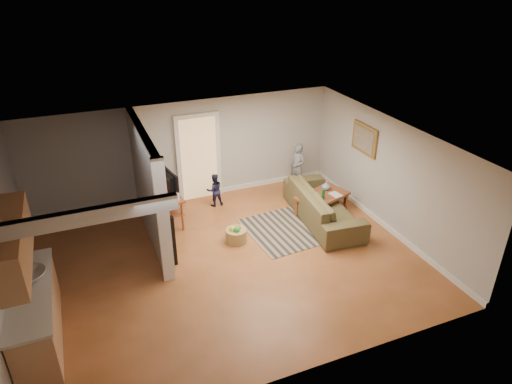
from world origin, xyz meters
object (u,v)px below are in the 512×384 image
(toy_basket, at_px, (236,235))
(toddler, at_px, (215,205))
(child, at_px, (296,189))
(coffee_table, at_px, (322,198))
(speaker_left, at_px, (172,241))
(tv_console, at_px, (167,196))
(speaker_right, at_px, (161,215))
(sofa, at_px, (322,219))

(toy_basket, xyz_separation_m, toddler, (0.08, 1.73, -0.17))
(child, height_order, toddler, child)
(coffee_table, xyz_separation_m, toddler, (-2.25, 1.31, -0.38))
(speaker_left, distance_m, toy_basket, 1.50)
(toy_basket, bearing_deg, tv_console, 130.00)
(coffee_table, distance_m, child, 1.39)
(speaker_left, height_order, child, speaker_left)
(tv_console, bearing_deg, toddler, 6.86)
(speaker_left, xyz_separation_m, speaker_right, (0.00, 1.06, 0.02))
(coffee_table, bearing_deg, child, 89.84)
(sofa, bearing_deg, speaker_right, 85.62)
(tv_console, xyz_separation_m, speaker_left, (-0.26, -1.67, -0.14))
(tv_console, xyz_separation_m, speaker_right, (-0.26, -0.61, -0.12))
(coffee_table, relative_size, toy_basket, 3.11)
(coffee_table, xyz_separation_m, speaker_right, (-3.75, 0.34, 0.19))
(speaker_right, relative_size, child, 0.89)
(tv_console, relative_size, toy_basket, 2.77)
(sofa, relative_size, speaker_right, 2.31)
(speaker_left, bearing_deg, sofa, 2.75)
(toddler, bearing_deg, toy_basket, 87.92)
(sofa, xyz_separation_m, speaker_right, (-3.60, 0.64, 0.56))
(sofa, distance_m, tv_console, 3.63)
(child, bearing_deg, tv_console, -100.90)
(tv_console, height_order, speaker_left, speaker_left)
(child, bearing_deg, sofa, -22.56)
(tv_console, relative_size, speaker_right, 1.11)
(sofa, xyz_separation_m, child, (0.15, 1.63, 0.00))
(toy_basket, bearing_deg, speaker_right, 151.64)
(sofa, distance_m, toy_basket, 2.19)
(coffee_table, relative_size, tv_console, 1.12)
(tv_console, xyz_separation_m, toddler, (1.23, 0.36, -0.68))
(toddler, bearing_deg, tv_console, 16.78)
(toddler, bearing_deg, coffee_table, 150.42)
(coffee_table, xyz_separation_m, toy_basket, (-2.33, -0.43, -0.21))
(coffee_table, relative_size, speaker_right, 1.24)
(speaker_right, xyz_separation_m, toy_basket, (1.42, -0.76, -0.40))
(toy_basket, xyz_separation_m, child, (2.33, 1.76, -0.17))
(speaker_right, bearing_deg, tv_console, 51.26)
(sofa, distance_m, coffee_table, 0.50)
(speaker_left, relative_size, child, 0.86)
(coffee_table, bearing_deg, sofa, -116.32)
(coffee_table, bearing_deg, speaker_left, -169.08)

